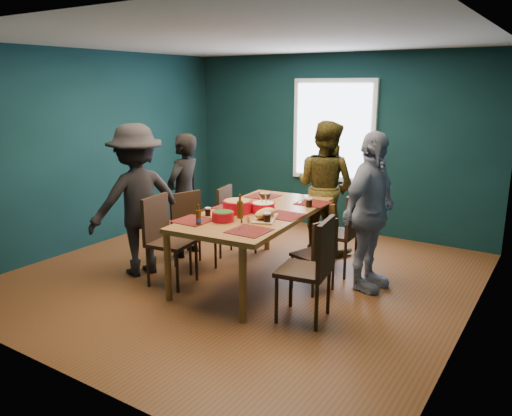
# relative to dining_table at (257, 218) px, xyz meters

# --- Properties ---
(room) EXTENTS (5.01, 5.01, 2.71)m
(room) POSITION_rel_dining_table_xyz_m (-0.19, 0.26, 0.62)
(room) COLOR brown
(room) RESTS_ON ground
(dining_table) EXTENTS (1.28, 2.26, 0.82)m
(dining_table) POSITION_rel_dining_table_xyz_m (0.00, 0.00, 0.00)
(dining_table) COLOR olive
(dining_table) RESTS_ON floor
(chair_left_far) EXTENTS (0.50, 0.50, 0.93)m
(chair_left_far) POSITION_rel_dining_table_xyz_m (-0.74, 0.53, -0.21)
(chair_left_far) COLOR black
(chair_left_far) RESTS_ON floor
(chair_left_mid) EXTENTS (0.53, 0.53, 0.94)m
(chair_left_mid) POSITION_rel_dining_table_xyz_m (-0.94, -0.07, -0.20)
(chair_left_mid) COLOR black
(chair_left_mid) RESTS_ON floor
(chair_left_near) EXTENTS (0.52, 0.52, 1.02)m
(chair_left_near) POSITION_rel_dining_table_xyz_m (-0.84, -0.65, -0.15)
(chair_left_near) COLOR black
(chair_left_near) RESTS_ON floor
(chair_right_far) EXTENTS (0.47, 0.47, 1.00)m
(chair_right_far) POSITION_rel_dining_table_xyz_m (0.76, 0.74, -0.17)
(chair_right_far) COLOR black
(chair_right_far) RESTS_ON floor
(chair_right_mid) EXTENTS (0.47, 0.47, 0.83)m
(chair_right_mid) POSITION_rel_dining_table_xyz_m (0.75, 0.06, -0.26)
(chair_right_mid) COLOR black
(chair_right_mid) RESTS_ON floor
(chair_right_near) EXTENTS (0.53, 0.53, 1.03)m
(chair_right_near) POSITION_rel_dining_table_xyz_m (1.02, -0.60, -0.15)
(chair_right_near) COLOR black
(chair_right_near) RESTS_ON floor
(person_far_left) EXTENTS (0.44, 0.63, 1.63)m
(person_far_left) POSITION_rel_dining_table_xyz_m (-1.28, 0.22, 0.07)
(person_far_left) COLOR black
(person_far_left) RESTS_ON floor
(person_back) EXTENTS (0.94, 0.77, 1.78)m
(person_back) POSITION_rel_dining_table_xyz_m (0.19, 1.39, 0.14)
(person_back) COLOR black
(person_back) RESTS_ON floor
(person_right) EXTENTS (0.55, 1.08, 1.76)m
(person_right) POSITION_rel_dining_table_xyz_m (1.17, 0.45, 0.13)
(person_right) COLOR silver
(person_right) RESTS_ON floor
(person_near_left) EXTENTS (1.07, 1.34, 1.80)m
(person_near_left) POSITION_rel_dining_table_xyz_m (-1.31, -0.58, 0.16)
(person_near_left) COLOR black
(person_near_left) RESTS_ON floor
(bowl_salad) EXTENTS (0.34, 0.34, 0.14)m
(bowl_salad) POSITION_rel_dining_table_xyz_m (-0.17, -0.15, 0.15)
(bowl_salad) COLOR red
(bowl_salad) RESTS_ON dining_table
(bowl_dumpling) EXTENTS (0.27, 0.27, 0.25)m
(bowl_dumpling) POSITION_rel_dining_table_xyz_m (0.07, 0.01, 0.14)
(bowl_dumpling) COLOR red
(bowl_dumpling) RESTS_ON dining_table
(bowl_herbs) EXTENTS (0.24, 0.24, 0.11)m
(bowl_herbs) POSITION_rel_dining_table_xyz_m (-0.09, -0.54, 0.13)
(bowl_herbs) COLOR red
(bowl_herbs) RESTS_ON dining_table
(cutting_board) EXTENTS (0.36, 0.55, 0.12)m
(cutting_board) POSITION_rel_dining_table_xyz_m (0.25, -0.24, 0.13)
(cutting_board) COLOR tan
(cutting_board) RESTS_ON dining_table
(small_bowl) EXTENTS (0.16, 0.16, 0.07)m
(small_bowl) POSITION_rel_dining_table_xyz_m (-0.29, 0.64, 0.11)
(small_bowl) COLOR black
(small_bowl) RESTS_ON dining_table
(beer_bottle_a) EXTENTS (0.06, 0.06, 0.22)m
(beer_bottle_a) POSITION_rel_dining_table_xyz_m (-0.21, -0.80, 0.16)
(beer_bottle_a) COLOR #47270C
(beer_bottle_a) RESTS_ON dining_table
(beer_bottle_b) EXTENTS (0.07, 0.07, 0.26)m
(beer_bottle_b) POSITION_rel_dining_table_xyz_m (-0.00, -0.34, 0.18)
(beer_bottle_b) COLOR #47270C
(beer_bottle_b) RESTS_ON dining_table
(cola_glass_a) EXTENTS (0.07, 0.07, 0.09)m
(cola_glass_a) POSITION_rel_dining_table_xyz_m (-0.36, -0.45, 0.13)
(cola_glass_a) COLOR black
(cola_glass_a) RESTS_ON dining_table
(cola_glass_b) EXTENTS (0.08, 0.08, 0.11)m
(cola_glass_b) POSITION_rel_dining_table_xyz_m (0.35, -0.36, 0.14)
(cola_glass_b) COLOR black
(cola_glass_b) RESTS_ON dining_table
(cola_glass_c) EXTENTS (0.08, 0.08, 0.11)m
(cola_glass_c) POSITION_rel_dining_table_xyz_m (0.40, 0.51, 0.14)
(cola_glass_c) COLOR black
(cola_glass_c) RESTS_ON dining_table
(cola_glass_d) EXTENTS (0.07, 0.07, 0.10)m
(cola_glass_d) POSITION_rel_dining_table_xyz_m (-0.36, 0.08, 0.13)
(cola_glass_d) COLOR black
(cola_glass_d) RESTS_ON dining_table
(napkin_a) EXTENTS (0.17, 0.17, 0.00)m
(napkin_a) POSITION_rel_dining_table_xyz_m (0.36, 0.05, 0.08)
(napkin_a) COLOR #DF6D5E
(napkin_a) RESTS_ON dining_table
(napkin_b) EXTENTS (0.16, 0.16, 0.00)m
(napkin_b) POSITION_rel_dining_table_xyz_m (-0.35, -0.37, 0.08)
(napkin_b) COLOR #DF6D5E
(napkin_b) RESTS_ON dining_table
(napkin_c) EXTENTS (0.16, 0.16, 0.00)m
(napkin_c) POSITION_rel_dining_table_xyz_m (0.37, -0.74, 0.08)
(napkin_c) COLOR #DF6D5E
(napkin_c) RESTS_ON dining_table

